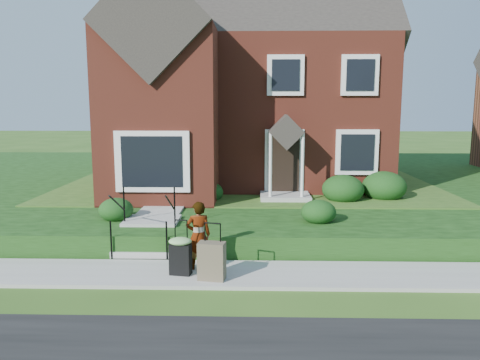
{
  "coord_description": "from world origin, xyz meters",
  "views": [
    {
      "loc": [
        0.12,
        -9.58,
        3.6
      ],
      "look_at": [
        -0.18,
        2.0,
        1.77
      ],
      "focal_mm": 35.0,
      "sensor_mm": 36.0,
      "label": 1
    }
  ],
  "objects_px": {
    "woman": "(198,235)",
    "suitcase_black": "(180,254)",
    "suitcase_olive": "(212,261)",
    "front_steps": "(148,231)"
  },
  "relations": [
    {
      "from": "front_steps",
      "to": "suitcase_black",
      "type": "bearing_deg",
      "value": -60.5
    },
    {
      "from": "suitcase_black",
      "to": "front_steps",
      "type": "bearing_deg",
      "value": 129.48
    },
    {
      "from": "woman",
      "to": "suitcase_black",
      "type": "height_order",
      "value": "woman"
    },
    {
      "from": "suitcase_black",
      "to": "suitcase_olive",
      "type": "xyz_separation_m",
      "value": [
        0.69,
        -0.28,
        -0.06
      ]
    },
    {
      "from": "front_steps",
      "to": "woman",
      "type": "bearing_deg",
      "value": -47.85
    },
    {
      "from": "suitcase_olive",
      "to": "woman",
      "type": "bearing_deg",
      "value": 128.04
    },
    {
      "from": "suitcase_black",
      "to": "suitcase_olive",
      "type": "bearing_deg",
      "value": -12.02
    },
    {
      "from": "suitcase_black",
      "to": "woman",
      "type": "bearing_deg",
      "value": 56.64
    },
    {
      "from": "suitcase_olive",
      "to": "front_steps",
      "type": "bearing_deg",
      "value": 138.55
    },
    {
      "from": "woman",
      "to": "suitcase_black",
      "type": "distance_m",
      "value": 0.58
    }
  ]
}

